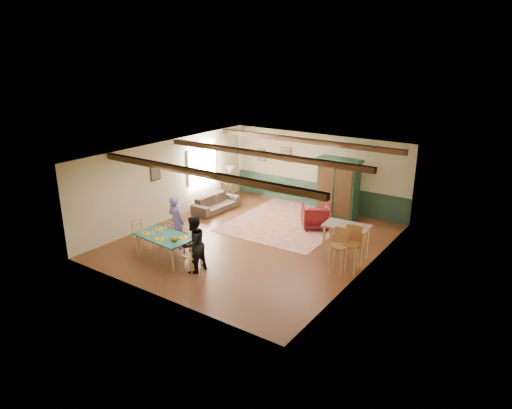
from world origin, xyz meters
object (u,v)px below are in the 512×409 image
Objects in this scene: person_child at (194,239)px; table_lamp at (230,174)px; dining_chair_end_left at (141,235)px; cat at (174,239)px; dining_chair_far_right at (192,240)px; armoire at (338,189)px; bar_stool_right at (351,249)px; dining_chair_far_left at (175,234)px; bar_stool_left at (338,251)px; counter_table at (345,242)px; sofa at (216,203)px; person_man at (176,222)px; dining_chair_end_right at (192,255)px; dining_table at (165,247)px; person_woman at (194,244)px; end_table at (230,190)px; armchair at (315,216)px.

person_child is 1.52× the size of table_lamp.
cat is at bearing -93.37° from dining_chair_end_left.
dining_chair_far_right is at bearing -65.08° from dining_chair_end_left.
armoire is 4.05m from bar_stool_right.
bar_stool_left is at bearing -159.48° from dining_chair_far_left.
sofa is at bearing 168.21° from counter_table.
person_man is 5.66m from armoire.
table_lamp is at bearing -146.49° from dining_chair_end_right.
dining_table is at bearing 60.95° from dining_chair_far_right.
dining_chair_end_right is at bearing 152.70° from person_man.
person_woman reaches higher than end_table.
dining_chair_end_left is 0.46× the size of sofa.
dining_chair_end_left is at bearing 176.63° from cat.
counter_table is at bearing -143.95° from dining_chair_far_right.
person_woman reaches higher than dining_chair_far_right.
end_table is at bearing -65.81° from person_man.
armchair is 0.70× the size of bar_stool_right.
dining_chair_end_right is (0.63, -0.73, 0.00)m from dining_chair_far_right.
person_man reaches higher than dining_chair_far_left.
person_child is 1.08× the size of armchair.
dining_chair_end_left is at bearing -90.00° from person_woman.
dining_chair_far_right is at bearing -133.83° from dining_chair_end_right.
armoire reaches higher than end_table.
dining_chair_far_right is 4.25m from counter_table.
person_woman reaches higher than dining_chair_far_left.
dining_table is at bearing -112.27° from armoire.
dining_chair_far_left is 0.46× the size of sofa.
dining_chair_far_left is at bearing 139.20° from cat.
dining_table is 1.07m from dining_chair_end_left.
dining_chair_end_right is 4.73m from armchair.
person_man is 4.84m from counter_table.
counter_table is 0.98× the size of bar_stool_right.
counter_table is (4.07, 2.81, 0.16)m from dining_table.
dining_table is 1.23m from person_woman.
dining_chair_far_left is 0.58× the size of person_woman.
dining_chair_far_right and dining_chair_end_left have the same top height.
person_woman is 1.28× the size of bar_stool_left.
bar_stool_right reaches higher than cat.
table_lamp is (-1.58, 4.67, 0.54)m from dining_chair_far_left.
dining_chair_far_right is 0.71× the size of bar_stool_right.
end_table is 0.55× the size of counter_table.
dining_table is 4.69m from bar_stool_left.
dining_chair_far_right reaches higher than end_table.
dining_chair_far_right is at bearing -63.97° from end_table.
dining_chair_far_left is 4.74m from bar_stool_left.
person_man is 5.01m from bar_stool_right.
dining_table is 0.79× the size of armoire.
armchair is (1.80, 4.61, -0.38)m from cat.
dining_chair_end_right is at bearing -146.73° from sofa.
bar_stool_right is at bearing -104.99° from sofa.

